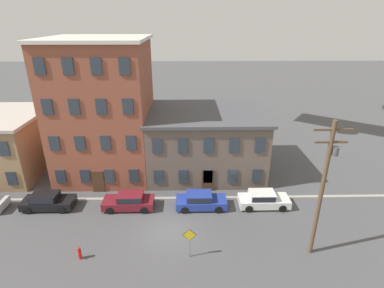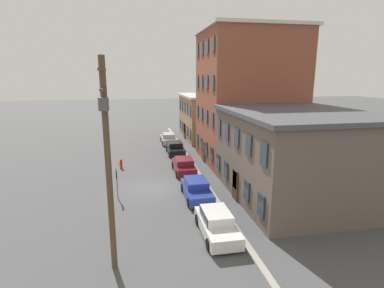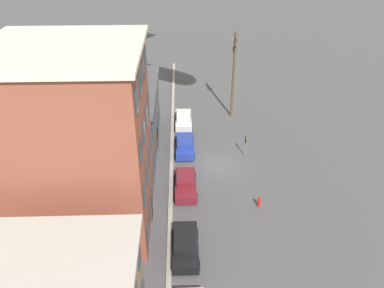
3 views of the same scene
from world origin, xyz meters
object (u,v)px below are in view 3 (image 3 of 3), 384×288
at_px(car_black, 185,245).
at_px(utility_pole, 234,71).
at_px(car_maroon, 186,183).
at_px(fire_hydrant, 259,202).
at_px(car_white, 183,119).
at_px(caution_sign, 245,142).
at_px(car_blue, 185,145).

relative_size(car_black, utility_pole, 0.44).
xyz_separation_m(car_maroon, fire_hydrant, (-2.42, -5.98, -0.27)).
relative_size(car_black, car_white, 1.00).
height_order(car_white, caution_sign, caution_sign).
height_order(car_blue, utility_pole, utility_pole).
distance_m(car_black, car_blue, 13.39).
distance_m(car_maroon, utility_pole, 15.73).
bearing_deg(fire_hydrant, car_black, 127.82).
bearing_deg(car_black, fire_hydrant, -52.18).
xyz_separation_m(car_blue, car_white, (5.54, 0.07, 0.00)).
bearing_deg(caution_sign, fire_hydrant, -179.84).
bearing_deg(utility_pole, car_white, 110.29).
distance_m(caution_sign, utility_pole, 9.53).
bearing_deg(car_white, caution_sign, -137.64).
bearing_deg(caution_sign, car_maroon, 131.13).
relative_size(car_maroon, caution_sign, 1.85).
distance_m(car_blue, fire_hydrant, 10.48).
bearing_deg(utility_pole, car_black, 164.56).
bearing_deg(fire_hydrant, car_blue, 34.47).
relative_size(car_maroon, car_white, 1.00).
relative_size(caution_sign, fire_hydrant, 2.48).
height_order(car_white, utility_pole, utility_pole).
relative_size(car_white, caution_sign, 1.85).
relative_size(car_black, fire_hydrant, 4.58).
height_order(car_maroon, fire_hydrant, car_maroon).
height_order(car_maroon, caution_sign, caution_sign).
height_order(car_maroon, car_blue, same).
relative_size(car_black, caution_sign, 1.85).
distance_m(car_black, car_maroon, 7.17).
xyz_separation_m(car_black, car_white, (18.92, -0.12, 0.00)).
height_order(car_black, fire_hydrant, car_black).
height_order(car_black, car_white, same).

